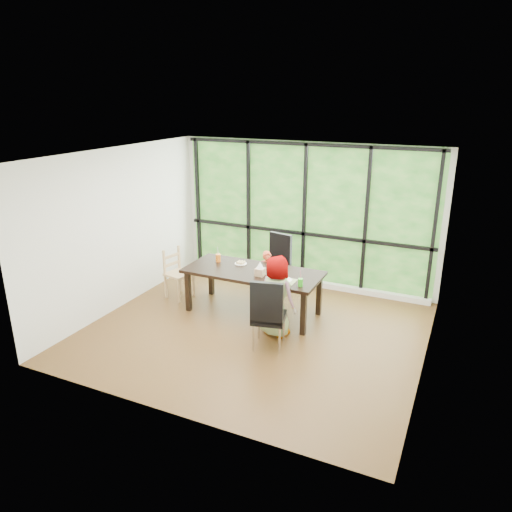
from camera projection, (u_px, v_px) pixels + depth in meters
name	position (u px, v px, depth m)	size (l,w,h in m)	color
ground	(255.00, 331.00, 7.45)	(5.00, 5.00, 0.00)	black
back_wall	(305.00, 215.00, 8.95)	(5.00, 5.00, 0.00)	silver
foliage_backdrop	(305.00, 215.00, 8.93)	(4.80, 0.02, 2.65)	#194516
window_mullions	(304.00, 215.00, 8.90)	(4.80, 0.06, 2.65)	black
window_sill	(301.00, 281.00, 9.28)	(4.80, 0.12, 0.10)	silver
dining_table	(253.00, 292.00, 7.96)	(2.25, 0.98, 0.75)	black
chair_window_leather	(274.00, 264.00, 8.76)	(0.46, 0.46, 1.08)	black
chair_interior_leather	(269.00, 313.00, 6.83)	(0.46, 0.46, 1.08)	black
chair_end_beech	(179.00, 274.00, 8.54)	(0.42, 0.40, 0.90)	tan
child_toddler	(267.00, 276.00, 8.44)	(0.33, 0.22, 0.91)	#E24D2B
child_older	(278.00, 296.00, 7.14)	(0.62, 0.40, 1.26)	slate
placemat	(283.00, 281.00, 7.41)	(0.40, 0.29, 0.01)	tan
plate_far	(241.00, 264.00, 8.14)	(0.21, 0.21, 0.01)	white
plate_near	(284.00, 280.00, 7.42)	(0.26, 0.26, 0.02)	white
orange_cup	(218.00, 258.00, 8.24)	(0.09, 0.09, 0.14)	orange
green_cup	(300.00, 282.00, 7.19)	(0.08, 0.08, 0.12)	green
tissue_box	(260.00, 272.00, 7.61)	(0.14, 0.14, 0.12)	tan
crepe_rolls_far	(241.00, 262.00, 8.13)	(0.15, 0.12, 0.04)	tan
crepe_rolls_near	(284.00, 278.00, 7.41)	(0.10, 0.12, 0.04)	tan
straw_white	(218.00, 252.00, 8.20)	(0.01, 0.01, 0.20)	white
straw_pink	(301.00, 276.00, 7.16)	(0.01, 0.01, 0.20)	pink
tissue	(260.00, 265.00, 7.57)	(0.12, 0.12, 0.11)	white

